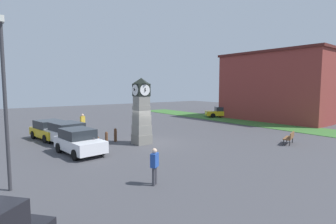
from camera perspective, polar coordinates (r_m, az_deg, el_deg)
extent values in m
plane|color=#424247|center=(19.88, -4.04, -6.79)|extent=(85.98, 85.98, 0.00)
cube|color=gray|center=(19.66, -5.73, -5.88)|extent=(1.17, 1.17, 0.71)
cube|color=gray|center=(19.53, -5.75, -3.84)|extent=(1.11, 1.11, 0.71)
cube|color=gray|center=(19.43, -5.77, -1.77)|extent=(1.05, 1.05, 0.71)
cube|color=gray|center=(19.35, -5.79, 0.31)|extent=(0.98, 0.98, 0.71)
cube|color=gray|center=(19.30, -5.81, 2.41)|extent=(0.92, 0.92, 0.71)
cube|color=black|center=(19.28, -5.83, 4.80)|extent=(0.98, 0.98, 0.90)
cylinder|color=white|center=(19.54, -4.54, 4.82)|extent=(0.80, 0.04, 0.80)
cube|color=black|center=(19.55, -4.47, 4.82)|extent=(0.06, 0.17, 0.13)
cube|color=black|center=(19.55, -4.47, 4.82)|extent=(0.04, 0.08, 0.30)
cylinder|color=white|center=(19.02, -7.16, 4.78)|extent=(0.80, 0.04, 0.80)
cube|color=black|center=(19.01, -7.23, 4.78)|extent=(0.06, 0.17, 0.13)
cube|color=black|center=(19.01, -7.23, 4.78)|extent=(0.04, 0.22, 0.26)
cylinder|color=white|center=(18.84, -5.05, 4.79)|extent=(0.04, 0.80, 0.80)
cube|color=black|center=(18.82, -5.01, 4.79)|extent=(0.17, 0.06, 0.14)
cube|color=black|center=(18.82, -5.01, 4.79)|extent=(0.10, 0.04, 0.30)
cylinder|color=white|center=(19.72, -6.59, 4.81)|extent=(0.04, 0.80, 0.80)
cube|color=black|center=(19.74, -6.62, 4.81)|extent=(0.16, 0.06, 0.15)
cube|color=black|center=(19.74, -6.62, 4.81)|extent=(0.22, 0.04, 0.26)
pyramid|color=black|center=(19.28, -5.85, 6.77)|extent=(1.03, 1.03, 0.42)
cylinder|color=brown|center=(20.77, -11.37, -5.08)|extent=(0.23, 0.23, 0.90)
sphere|color=brown|center=(20.69, -11.40, -3.75)|extent=(0.20, 0.20, 0.20)
cylinder|color=brown|center=(19.47, -13.24, -5.84)|extent=(0.21, 0.21, 0.89)
sphere|color=brown|center=(19.39, -13.27, -4.46)|extent=(0.19, 0.19, 0.19)
cylinder|color=brown|center=(18.31, -15.05, -6.76)|extent=(0.22, 0.22, 0.80)
sphere|color=brown|center=(18.22, -15.08, -5.44)|extent=(0.20, 0.20, 0.20)
cylinder|color=#333338|center=(17.10, -15.84, -7.37)|extent=(0.22, 0.22, 0.95)
sphere|color=#333338|center=(17.00, -15.89, -5.69)|extent=(0.20, 0.20, 0.20)
cube|color=gold|center=(23.23, -24.13, -4.01)|extent=(4.23, 2.63, 0.62)
cube|color=#1E2328|center=(23.41, -24.47, -2.41)|extent=(2.46, 2.16, 0.63)
cylinder|color=black|center=(22.54, -20.72, -4.84)|extent=(0.67, 0.33, 0.64)
cylinder|color=black|center=(21.82, -25.14, -5.34)|extent=(0.67, 0.33, 0.64)
cylinder|color=black|center=(24.74, -23.19, -4.03)|extent=(0.67, 0.33, 0.64)
cylinder|color=black|center=(24.08, -27.27, -4.45)|extent=(0.67, 0.33, 0.64)
cube|color=silver|center=(20.66, -20.77, -4.85)|extent=(4.59, 2.72, 0.75)
cube|color=#1E2328|center=(20.84, -21.21, -2.93)|extent=(2.65, 2.22, 0.58)
cylinder|color=black|center=(19.98, -16.61, -6.01)|extent=(0.67, 0.33, 0.64)
cylinder|color=black|center=(19.14, -21.59, -6.67)|extent=(0.67, 0.33, 0.64)
cylinder|color=black|center=(22.30, -20.01, -4.92)|extent=(0.67, 0.33, 0.64)
cylinder|color=black|center=(21.55, -24.56, -5.44)|extent=(0.67, 0.33, 0.64)
cube|color=silver|center=(17.53, -18.64, -6.65)|extent=(4.14, 2.27, 0.71)
cube|color=#1E2328|center=(17.68, -19.10, -4.41)|extent=(2.36, 1.91, 0.60)
cylinder|color=black|center=(16.90, -14.19, -8.03)|extent=(0.66, 0.30, 0.64)
cylinder|color=black|center=(16.17, -19.58, -8.80)|extent=(0.66, 0.30, 0.64)
cylinder|color=black|center=(19.03, -17.78, -6.61)|extent=(0.66, 0.30, 0.64)
cylinder|color=black|center=(18.39, -22.66, -7.19)|extent=(0.66, 0.30, 0.64)
cube|color=gold|center=(37.23, 11.62, -0.22)|extent=(3.97, 4.63, 0.63)
cube|color=#1E2328|center=(37.25, 12.14, 0.69)|extent=(2.70, 2.91, 0.56)
cylinder|color=black|center=(36.18, 9.76, -0.78)|extent=(0.55, 0.65, 0.64)
cylinder|color=black|center=(37.77, 9.30, -0.51)|extent=(0.55, 0.65, 0.64)
cylinder|color=black|center=(36.80, 13.99, -0.76)|extent=(0.55, 0.65, 0.64)
cylinder|color=black|center=(38.36, 13.36, -0.49)|extent=(0.55, 0.65, 0.64)
cube|color=brown|center=(21.40, 24.71, -5.17)|extent=(1.02, 1.67, 0.08)
cube|color=brown|center=(21.32, 25.40, -4.55)|extent=(0.60, 1.52, 0.40)
cylinder|color=#262628|center=(22.09, 24.44, -5.43)|extent=(0.06, 0.06, 0.45)
cylinder|color=#262628|center=(20.85, 23.86, -6.04)|extent=(0.06, 0.06, 0.45)
cylinder|color=#262628|center=(22.04, 25.47, -5.50)|extent=(0.06, 0.06, 0.45)
cylinder|color=#262628|center=(20.79, 24.95, -6.11)|extent=(0.06, 0.06, 0.45)
cylinder|color=#3F3F47|center=(11.71, -2.74, -13.57)|extent=(0.14, 0.14, 0.80)
cylinder|color=#3F3F47|center=(11.54, -3.14, -13.87)|extent=(0.14, 0.14, 0.80)
cube|color=#264CA5|center=(11.41, -2.96, -10.41)|extent=(0.42, 0.47, 0.60)
sphere|color=beige|center=(11.31, -2.97, -8.42)|extent=(0.22, 0.22, 0.22)
cylinder|color=#338C4C|center=(26.13, -17.86, -3.14)|extent=(0.14, 0.14, 0.84)
cylinder|color=#338C4C|center=(26.03, -18.23, -3.19)|extent=(0.14, 0.14, 0.84)
cube|color=gold|center=(25.98, -18.09, -1.56)|extent=(0.32, 0.44, 0.63)
sphere|color=beige|center=(25.93, -18.12, -0.63)|extent=(0.23, 0.23, 0.23)
cylinder|color=#333338|center=(12.23, -31.87, 0.55)|extent=(0.14, 0.14, 6.69)
cube|color=silver|center=(12.47, -32.71, 16.62)|extent=(0.50, 0.24, 0.24)
cube|color=maroon|center=(37.63, 23.80, 4.85)|extent=(13.47, 11.04, 8.21)
cube|color=#4F1E1B|center=(37.85, 24.05, 11.31)|extent=(13.87, 11.38, 0.30)
cube|color=#386B2D|center=(29.95, 25.17, -3.10)|extent=(51.59, 4.56, 0.04)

